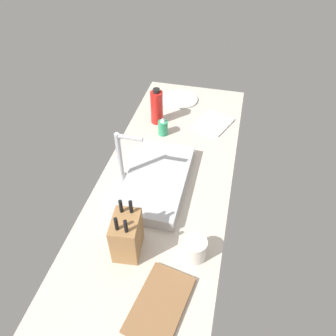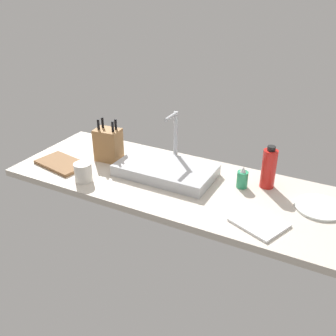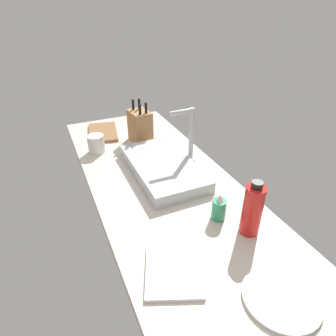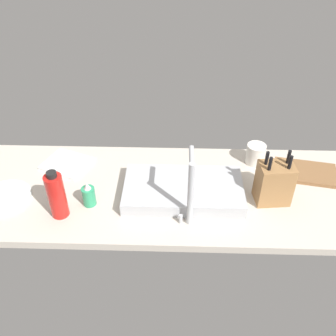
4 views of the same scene
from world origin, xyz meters
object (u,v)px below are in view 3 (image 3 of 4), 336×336
at_px(cutting_board, 103,132).
at_px(water_bottle, 252,210).
at_px(knife_block, 140,126).
at_px(sink_basin, 163,167).
at_px(coffee_mug, 96,144).
at_px(faucet, 189,134).
at_px(dinner_plate, 281,298).
at_px(soap_bottle, 219,208).
at_px(dish_towel, 174,271).

height_order(cutting_board, water_bottle, water_bottle).
distance_m(knife_block, cutting_board, 0.28).
bearing_deg(water_bottle, sink_basin, -165.45).
bearing_deg(knife_block, cutting_board, -142.77).
bearing_deg(coffee_mug, knife_block, 96.46).
distance_m(sink_basin, cutting_board, 0.60).
bearing_deg(coffee_mug, faucet, 51.09).
height_order(faucet, coffee_mug, faucet).
distance_m(sink_basin, dinner_plate, 0.77).
bearing_deg(coffee_mug, dinner_plate, 14.69).
height_order(knife_block, soap_bottle, knife_block).
bearing_deg(cutting_board, faucet, 29.97).
xyz_separation_m(water_bottle, dish_towel, (0.06, -0.33, -0.10)).
distance_m(knife_block, dish_towel, 0.97).
xyz_separation_m(soap_bottle, dish_towel, (0.17, -0.27, -0.04)).
bearing_deg(dinner_plate, sink_basin, -176.69).
bearing_deg(coffee_mug, dish_towel, 2.95).
bearing_deg(dinner_plate, dish_towel, -130.50).
bearing_deg(soap_bottle, faucet, 168.50).
height_order(faucet, knife_block, faucet).
distance_m(sink_basin, knife_block, 0.38).
distance_m(dish_towel, coffee_mug, 0.91).
bearing_deg(faucet, coffee_mug, -128.91).
height_order(sink_basin, soap_bottle, soap_bottle).
distance_m(soap_bottle, dinner_plate, 0.38).
bearing_deg(dish_towel, faucet, 148.77).
xyz_separation_m(soap_bottle, dinner_plate, (0.38, -0.02, -0.04)).
xyz_separation_m(soap_bottle, water_bottle, (0.11, 0.06, 0.06)).
bearing_deg(faucet, dish_towel, -31.23).
xyz_separation_m(faucet, dish_towel, (0.58, -0.35, -0.17)).
xyz_separation_m(knife_block, cutting_board, (-0.20, -0.18, -0.09)).
relative_size(soap_bottle, dish_towel, 0.55).
relative_size(water_bottle, coffee_mug, 2.25).
bearing_deg(faucet, knife_block, -159.22).
relative_size(soap_bottle, dinner_plate, 0.50).
xyz_separation_m(dinner_plate, coffee_mug, (-1.12, -0.29, 0.04)).
distance_m(cutting_board, coffee_mug, 0.24).
relative_size(sink_basin, soap_bottle, 4.53).
height_order(sink_basin, faucet, faucet).
distance_m(faucet, water_bottle, 0.53).
xyz_separation_m(sink_basin, dinner_plate, (0.77, 0.04, -0.02)).
relative_size(faucet, soap_bottle, 2.64).
height_order(water_bottle, dinner_plate, water_bottle).
relative_size(cutting_board, dish_towel, 1.35).
relative_size(soap_bottle, coffee_mug, 1.15).
bearing_deg(coffee_mug, sink_basin, 35.67).
height_order(water_bottle, coffee_mug, water_bottle).
xyz_separation_m(sink_basin, knife_block, (-0.38, 0.02, 0.06)).
bearing_deg(dinner_plate, knife_block, -178.68).
bearing_deg(water_bottle, dish_towel, -80.40).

